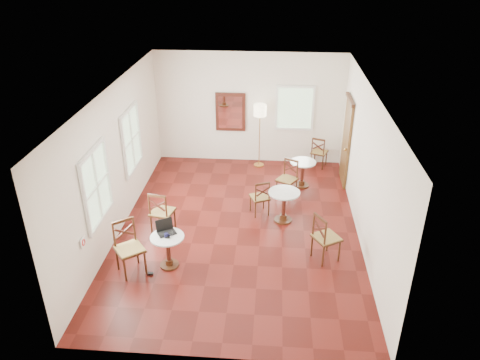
% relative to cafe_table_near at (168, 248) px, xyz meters
% --- Properties ---
extents(ground, '(7.00, 7.00, 0.00)m').
position_rel_cafe_table_near_xyz_m(ground, '(1.21, 1.39, -0.41)').
color(ground, '#55130E').
rests_on(ground, ground).
extents(room_shell, '(5.02, 7.02, 3.01)m').
position_rel_cafe_table_near_xyz_m(room_shell, '(1.15, 1.67, 1.48)').
color(room_shell, white).
rests_on(room_shell, ground).
extents(cafe_table_near, '(0.63, 0.63, 0.66)m').
position_rel_cafe_table_near_xyz_m(cafe_table_near, '(0.00, 0.00, 0.00)').
color(cafe_table_near, '#412110').
rests_on(cafe_table_near, ground).
extents(cafe_table_mid, '(0.68, 0.68, 0.72)m').
position_rel_cafe_table_near_xyz_m(cafe_table_mid, '(2.15, 1.76, 0.03)').
color(cafe_table_mid, '#412110').
rests_on(cafe_table_mid, ground).
extents(cafe_table_back, '(0.64, 0.64, 0.67)m').
position_rel_cafe_table_near_xyz_m(cafe_table_back, '(2.62, 3.43, 0.01)').
color(cafe_table_back, '#412110').
rests_on(cafe_table_back, ground).
extents(chair_near_a, '(0.53, 0.53, 0.98)m').
position_rel_cafe_table_near_xyz_m(chair_near_a, '(-0.37, 1.12, 0.08)').
color(chair_near_a, '#412110').
rests_on(chair_near_a, ground).
extents(chair_near_b, '(0.67, 0.67, 1.03)m').
position_rel_cafe_table_near_xyz_m(chair_near_b, '(-0.67, -0.20, 0.10)').
color(chair_near_b, '#412110').
rests_on(chair_near_b, ground).
extents(chair_mid_a, '(0.51, 0.51, 0.84)m').
position_rel_cafe_table_near_xyz_m(chair_mid_a, '(1.63, 2.02, 0.01)').
color(chair_mid_a, '#412110').
rests_on(chair_mid_a, ground).
extents(chair_mid_b, '(0.62, 0.62, 0.99)m').
position_rel_cafe_table_near_xyz_m(chair_mid_b, '(2.92, 0.44, 0.08)').
color(chair_mid_b, '#412110').
rests_on(chair_mid_b, ground).
extents(chair_back_a, '(0.52, 0.52, 0.86)m').
position_rel_cafe_table_near_xyz_m(chair_back_a, '(3.11, 4.60, 0.02)').
color(chair_back_a, '#412110').
rests_on(chair_back_a, ground).
extents(chair_back_b, '(0.57, 0.57, 0.91)m').
position_rel_cafe_table_near_xyz_m(chair_back_b, '(2.24, 2.91, 0.04)').
color(chair_back_b, '#412110').
rests_on(chair_back_b, ground).
extents(floor_lamp, '(0.34, 0.34, 1.72)m').
position_rel_cafe_table_near_xyz_m(floor_lamp, '(1.50, 4.54, 1.05)').
color(floor_lamp, '#BF8C3F').
rests_on(floor_lamp, ground).
extents(laptop, '(0.42, 0.40, 0.23)m').
position_rel_cafe_table_near_xyz_m(laptop, '(-0.06, 0.15, 0.31)').
color(laptop, black).
rests_on(laptop, cafe_table_near).
extents(mouse, '(0.09, 0.06, 0.03)m').
position_rel_cafe_table_near_xyz_m(mouse, '(0.02, -0.05, 0.27)').
color(mouse, black).
rests_on(mouse, cafe_table_near).
extents(navy_mug, '(0.11, 0.07, 0.08)m').
position_rel_cafe_table_near_xyz_m(navy_mug, '(-0.00, -0.03, 0.29)').
color(navy_mug, black).
rests_on(navy_mug, cafe_table_near).
extents(water_glass, '(0.06, 0.06, 0.10)m').
position_rel_cafe_table_near_xyz_m(water_glass, '(0.08, 0.04, 0.30)').
color(water_glass, white).
rests_on(water_glass, cafe_table_near).
extents(power_adapter, '(0.10, 0.06, 0.04)m').
position_rel_cafe_table_near_xyz_m(power_adapter, '(-0.30, -0.29, -0.39)').
color(power_adapter, black).
rests_on(power_adapter, ground).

